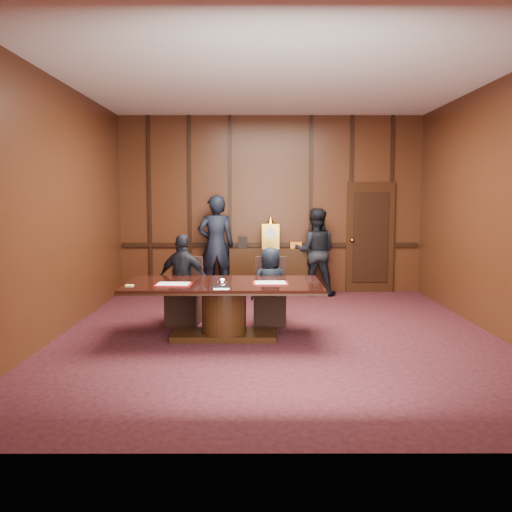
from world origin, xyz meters
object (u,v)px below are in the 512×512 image
at_px(sideboard, 270,269).
at_px(signatory_left, 183,279).
at_px(signatory_right, 270,286).
at_px(witness_left, 216,245).
at_px(witness_right, 315,252).
at_px(conference_table, 224,301).

height_order(sideboard, signatory_left, sideboard).
distance_m(signatory_right, witness_left, 2.68).
bearing_deg(witness_left, sideboard, -177.85).
bearing_deg(sideboard, signatory_left, -117.68).
distance_m(sideboard, witness_right, 0.95).
bearing_deg(witness_right, signatory_right, 75.80).
bearing_deg(sideboard, conference_table, -101.98).
relative_size(signatory_left, signatory_right, 1.17).
bearing_deg(witness_right, sideboard, -3.71).
relative_size(sideboard, conference_table, 0.61).
height_order(sideboard, signatory_right, sideboard).
relative_size(signatory_left, witness_left, 0.70).
xyz_separation_m(conference_table, signatory_right, (0.65, 0.80, 0.07)).
distance_m(conference_table, signatory_right, 1.03).
bearing_deg(signatory_left, witness_left, -78.96).
relative_size(conference_table, signatory_left, 1.93).
bearing_deg(sideboard, witness_left, -171.44).
height_order(conference_table, witness_left, witness_left).
height_order(sideboard, witness_right, witness_right).
bearing_deg(witness_left, witness_right, 173.59).
height_order(signatory_right, witness_left, witness_left).
xyz_separation_m(signatory_left, witness_left, (0.31, 2.46, 0.29)).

